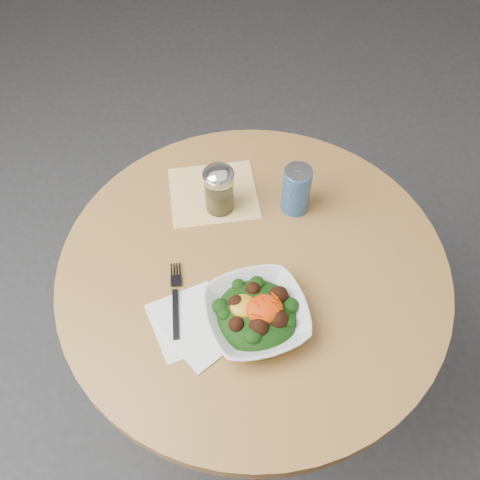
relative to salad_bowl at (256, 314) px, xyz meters
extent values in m
plane|color=#303033|center=(0.03, 0.14, -0.78)|extent=(6.00, 6.00, 0.00)
cylinder|color=black|center=(0.03, 0.14, -0.76)|extent=(0.52, 0.52, 0.03)
cylinder|color=black|center=(0.03, 0.14, -0.42)|extent=(0.10, 0.10, 0.71)
cylinder|color=#BB8343|center=(0.03, 0.14, -0.05)|extent=(0.90, 0.90, 0.04)
cube|color=#F29E0C|center=(-0.01, 0.37, -0.03)|extent=(0.23, 0.22, 0.00)
cube|color=white|center=(-0.14, 0.03, -0.03)|extent=(0.18, 0.18, 0.00)
cube|color=white|center=(-0.11, 0.01, -0.03)|extent=(0.20, 0.20, 0.00)
imported|color=silver|center=(0.00, 0.00, 0.00)|extent=(0.22, 0.22, 0.05)
ellipsoid|color=black|center=(0.00, 0.00, -0.01)|extent=(0.17, 0.17, 0.06)
ellipsoid|color=orange|center=(-0.02, 0.01, 0.02)|extent=(0.06, 0.06, 0.02)
ellipsoid|color=#F93205|center=(0.01, 0.00, 0.03)|extent=(0.08, 0.07, 0.04)
cube|color=black|center=(-0.16, 0.06, -0.02)|extent=(0.03, 0.12, 0.00)
cube|color=black|center=(-0.15, 0.15, -0.02)|extent=(0.03, 0.07, 0.00)
cylinder|color=silver|center=(0.00, 0.33, 0.03)|extent=(0.07, 0.07, 0.11)
cylinder|color=#9D8849|center=(0.00, 0.33, 0.00)|extent=(0.06, 0.06, 0.06)
cylinder|color=silver|center=(0.00, 0.33, 0.08)|extent=(0.07, 0.07, 0.01)
ellipsoid|color=silver|center=(0.00, 0.33, 0.09)|extent=(0.07, 0.07, 0.03)
cylinder|color=navy|center=(0.17, 0.28, 0.03)|extent=(0.07, 0.07, 0.13)
cylinder|color=silver|center=(0.17, 0.28, 0.10)|extent=(0.06, 0.06, 0.00)
cube|color=silver|center=(0.17, 0.29, 0.10)|extent=(0.01, 0.02, 0.00)
camera|label=1|loc=(-0.16, -0.50, 1.00)|focal=40.00mm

